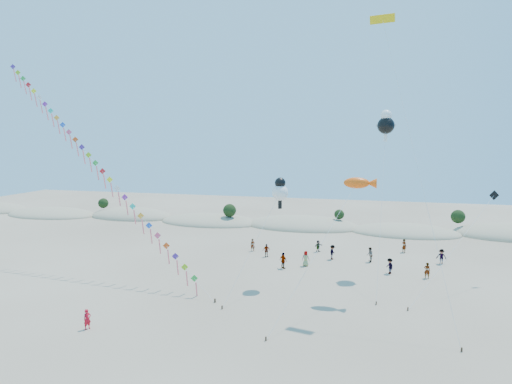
% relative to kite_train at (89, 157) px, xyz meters
% --- Properties ---
extents(ground, '(160.00, 160.00, 0.00)m').
position_rel_kite_train_xyz_m(ground, '(19.18, -16.43, -12.39)').
color(ground, '#86735D').
rests_on(ground, ground).
extents(dune_ridge, '(145.30, 11.49, 5.57)m').
position_rel_kite_train_xyz_m(dune_ridge, '(20.24, 28.71, -12.28)').
color(dune_ridge, gray).
rests_on(dune_ridge, ground).
extents(kite_train, '(31.91, 12.49, 24.25)m').
position_rel_kite_train_xyz_m(kite_train, '(0.00, 0.00, 0.00)').
color(kite_train, '#3F2D1E').
rests_on(kite_train, ground).
extents(fish_kite, '(7.53, 11.15, 10.90)m').
position_rel_kite_train_xyz_m(fish_kite, '(28.66, -1.83, -2.03)').
color(fish_kite, '#3F2D1E').
rests_on(fish_kite, ground).
extents(cartoon_kite_low, '(4.25, 8.43, 10.59)m').
position_rel_kite_train_xyz_m(cartoon_kite_low, '(21.13, -0.15, -3.09)').
color(cartoon_kite_low, '#3F2D1E').
rests_on(cartoon_kite_low, ground).
extents(cartoon_kite_high, '(2.00, 11.58, 17.35)m').
position_rel_kite_train_xyz_m(cartoon_kite_high, '(31.04, 7.11, 3.51)').
color(cartoon_kite_high, '#3F2D1E').
rests_on(cartoon_kite_high, ground).
extents(parafoil_kite, '(6.72, 9.63, 24.68)m').
position_rel_kite_train_xyz_m(parafoil_kite, '(30.26, -1.80, 11.22)').
color(parafoil_kite, '#3F2D1E').
rests_on(parafoil_kite, ground).
extents(dark_kite, '(9.31, 10.81, 9.20)m').
position_rel_kite_train_xyz_m(dark_kite, '(39.18, 3.46, -6.11)').
color(dark_kite, '#3F2D1E').
rests_on(dark_kite, ground).
extents(flyer_foreground, '(0.59, 0.67, 1.54)m').
position_rel_kite_train_xyz_m(flyer_foreground, '(9.15, -13.90, -11.62)').
color(flyer_foreground, red).
rests_on(flyer_foreground, ground).
extents(beachgoers, '(23.48, 11.49, 1.82)m').
position_rel_kite_train_xyz_m(beachgoers, '(27.54, 9.19, -11.54)').
color(beachgoers, slate).
rests_on(beachgoers, ground).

